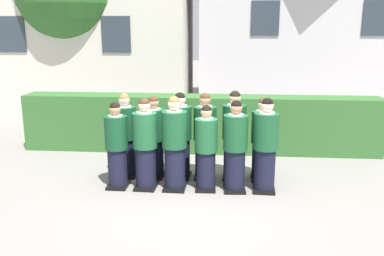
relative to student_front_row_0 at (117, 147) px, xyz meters
name	(u,v)px	position (x,y,z in m)	size (l,w,h in m)	color
ground_plane	(191,188)	(1.32, 0.02, -0.74)	(60.00, 60.00, 0.00)	gray
student_front_row_0	(117,147)	(0.00, 0.00, 0.00)	(0.41, 0.49, 1.56)	black
student_front_row_1	(145,146)	(0.52, 0.00, 0.04)	(0.43, 0.52, 1.64)	black
student_front_row_2	(175,146)	(1.04, 0.00, 0.06)	(0.44, 0.49, 1.68)	black
student_front_row_3	(206,150)	(1.59, 0.02, -0.01)	(0.40, 0.49, 1.53)	black
student_front_row_4	(235,148)	(2.10, 0.01, 0.03)	(0.42, 0.49, 1.62)	black
student_front_row_5	(265,147)	(2.63, 0.05, 0.05)	(0.43, 0.50, 1.67)	black
student_rear_row_0	(126,137)	(0.02, 0.58, 0.03)	(0.42, 0.47, 1.63)	black
student_rear_row_1	(154,139)	(0.58, 0.58, 0.01)	(0.41, 0.48, 1.58)	black
student_rear_row_2	(180,138)	(1.08, 0.59, 0.05)	(0.43, 0.53, 1.66)	black
student_rear_row_3	(205,138)	(1.54, 0.60, 0.04)	(0.43, 0.52, 1.65)	black
student_rear_row_4	(234,137)	(2.09, 0.62, 0.07)	(0.44, 0.51, 1.69)	black
student_rear_row_5	(262,141)	(2.61, 0.60, 0.01)	(0.41, 0.45, 1.58)	black
hedge	(200,123)	(1.32, 2.40, -0.09)	(8.18, 0.70, 1.30)	#33662D
school_building_main	(83,13)	(-3.14, 7.75, 2.58)	(7.88, 4.12, 6.45)	beige
school_building_annex	(310,1)	(4.88, 8.93, 3.03)	(8.22, 4.24, 7.35)	silver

